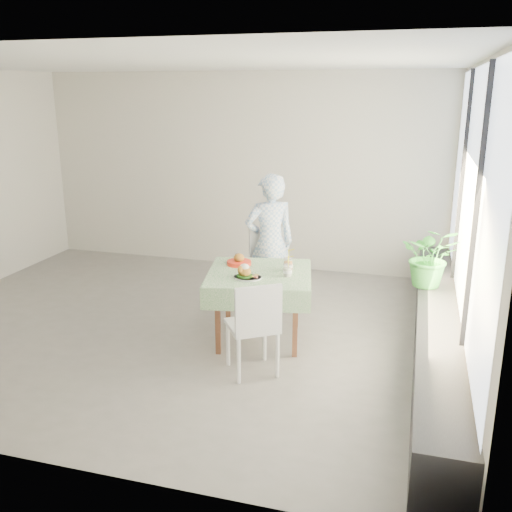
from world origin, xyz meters
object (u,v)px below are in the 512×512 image
(chair_near, at_px, (253,344))
(cafe_table, at_px, (259,298))
(chair_far, at_px, (273,287))
(potted_plant, at_px, (431,256))
(main_dish, at_px, (246,273))
(juice_cup_orange, at_px, (288,265))
(diner, at_px, (270,243))

(chair_near, bearing_deg, cafe_table, 100.99)
(chair_far, height_order, chair_near, chair_far)
(potted_plant, bearing_deg, chair_near, -136.00)
(main_dish, relative_size, juice_cup_orange, 1.05)
(cafe_table, relative_size, main_dish, 4.27)
(chair_far, distance_m, main_dish, 1.15)
(main_dish, bearing_deg, diner, 92.08)
(potted_plant, bearing_deg, chair_far, 178.21)
(chair_far, bearing_deg, chair_near, -82.48)
(chair_far, bearing_deg, diner, 142.70)
(chair_far, bearing_deg, main_dish, -90.73)
(main_dish, bearing_deg, juice_cup_orange, 45.00)
(cafe_table, height_order, chair_near, chair_near)
(chair_far, relative_size, diner, 0.59)
(chair_near, height_order, juice_cup_orange, juice_cup_orange)
(chair_far, height_order, juice_cup_orange, juice_cup_orange)
(diner, bearing_deg, cafe_table, 65.54)
(cafe_table, height_order, potted_plant, potted_plant)
(cafe_table, relative_size, chair_far, 1.26)
(chair_far, height_order, diner, diner)
(diner, distance_m, juice_cup_orange, 0.83)
(potted_plant, bearing_deg, diner, 177.00)
(diner, relative_size, potted_plant, 2.46)
(chair_far, xyz_separation_m, juice_cup_orange, (0.33, -0.69, 0.51))
(cafe_table, xyz_separation_m, chair_near, (0.14, -0.73, -0.18))
(chair_near, relative_size, juice_cup_orange, 3.31)
(chair_far, xyz_separation_m, potted_plant, (1.74, -0.05, 0.53))
(cafe_table, bearing_deg, juice_cup_orange, 24.92)
(chair_far, xyz_separation_m, diner, (-0.05, 0.04, 0.52))
(cafe_table, height_order, juice_cup_orange, juice_cup_orange)
(main_dish, bearing_deg, chair_near, -66.75)
(juice_cup_orange, distance_m, potted_plant, 1.55)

